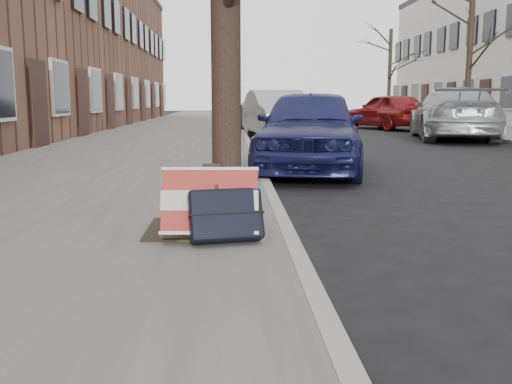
{
  "coord_description": "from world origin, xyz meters",
  "views": [
    {
      "loc": [
        -1.73,
        -3.51,
        1.2
      ],
      "look_at": [
        -1.53,
        0.8,
        0.5
      ],
      "focal_mm": 40.0,
      "sensor_mm": 36.0,
      "label": 1
    }
  ],
  "objects_px": {
    "suitcase_red": "(210,204)",
    "suitcase_navy": "(225,215)",
    "car_near_mid": "(278,114)",
    "car_near_front": "(311,129)"
  },
  "relations": [
    {
      "from": "suitcase_red",
      "to": "suitcase_navy",
      "type": "bearing_deg",
      "value": -40.9
    },
    {
      "from": "car_near_mid",
      "to": "suitcase_navy",
      "type": "bearing_deg",
      "value": -104.11
    },
    {
      "from": "suitcase_red",
      "to": "car_near_mid",
      "type": "height_order",
      "value": "car_near_mid"
    },
    {
      "from": "suitcase_red",
      "to": "car_near_front",
      "type": "relative_size",
      "value": 0.18
    },
    {
      "from": "car_near_front",
      "to": "car_near_mid",
      "type": "height_order",
      "value": "car_near_mid"
    },
    {
      "from": "suitcase_navy",
      "to": "car_near_mid",
      "type": "bearing_deg",
      "value": 72.47
    },
    {
      "from": "car_near_front",
      "to": "car_near_mid",
      "type": "bearing_deg",
      "value": 100.22
    },
    {
      "from": "suitcase_navy",
      "to": "car_near_mid",
      "type": "relative_size",
      "value": 0.12
    },
    {
      "from": "suitcase_red",
      "to": "suitcase_navy",
      "type": "relative_size",
      "value": 1.3
    },
    {
      "from": "suitcase_navy",
      "to": "car_near_front",
      "type": "xyz_separation_m",
      "value": [
        1.39,
        5.3,
        0.37
      ]
    }
  ]
}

